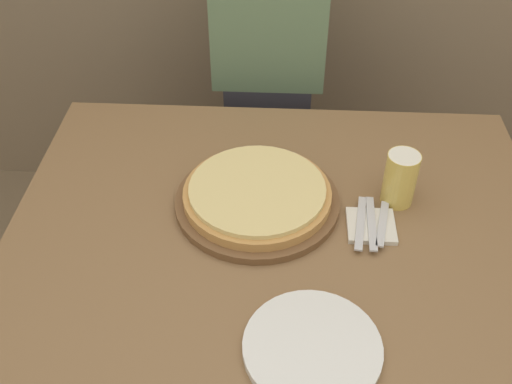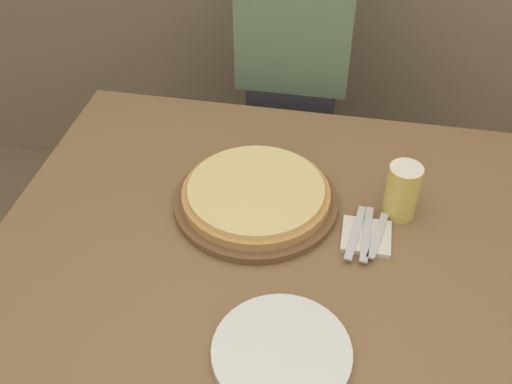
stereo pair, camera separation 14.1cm
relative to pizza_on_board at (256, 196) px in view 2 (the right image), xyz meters
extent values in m
cube|color=olive|center=(0.05, -0.07, -0.39)|extent=(1.25, 0.98, 0.74)
cylinder|color=brown|center=(0.00, 0.00, -0.02)|extent=(0.39, 0.39, 0.02)
cylinder|color=tan|center=(0.00, 0.00, 0.01)|extent=(0.35, 0.35, 0.02)
cylinder|color=#EAD184|center=(0.00, 0.00, 0.02)|extent=(0.32, 0.32, 0.01)
cylinder|color=#E5C65B|center=(0.33, 0.03, 0.04)|extent=(0.08, 0.08, 0.14)
cylinder|color=white|center=(0.33, 0.03, 0.10)|extent=(0.07, 0.07, 0.02)
cylinder|color=white|center=(0.12, -0.40, -0.02)|extent=(0.26, 0.26, 0.02)
cube|color=silver|center=(0.27, -0.06, -0.02)|extent=(0.11, 0.11, 0.01)
cube|color=silver|center=(0.24, -0.06, -0.01)|extent=(0.04, 0.18, 0.00)
cube|color=silver|center=(0.27, -0.06, -0.01)|extent=(0.02, 0.18, 0.00)
cube|color=silver|center=(0.29, -0.06, -0.01)|extent=(0.05, 0.15, 0.00)
cube|color=#33333D|center=(0.00, 0.64, -0.40)|extent=(0.27, 0.20, 0.72)
cube|color=slate|center=(0.00, 0.64, 0.16)|extent=(0.34, 0.20, 0.42)
camera|label=1|loc=(0.06, -1.06, 0.94)|focal=42.00mm
camera|label=2|loc=(0.20, -1.04, 0.94)|focal=42.00mm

